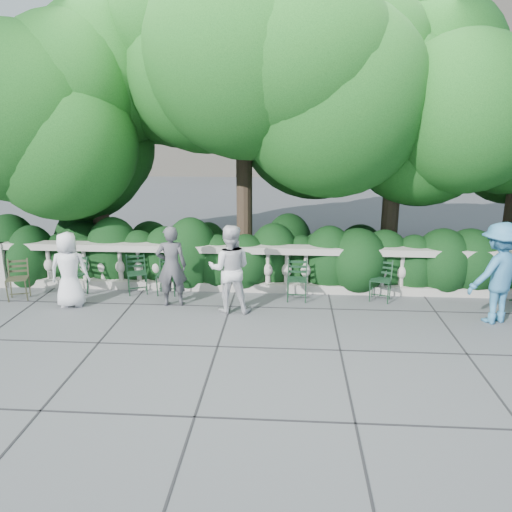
# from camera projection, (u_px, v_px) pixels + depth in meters

# --- Properties ---
(ground) EXTENTS (90.00, 90.00, 0.00)m
(ground) POSITION_uv_depth(u_px,v_px,m) (252.00, 323.00, 9.10)
(ground) COLOR #4A4D51
(ground) RESTS_ON ground
(balustrade) EXTENTS (12.00, 0.44, 1.00)m
(balustrade) POSITION_uv_depth(u_px,v_px,m) (259.00, 269.00, 10.70)
(balustrade) COLOR #9E998E
(balustrade) RESTS_ON ground
(shrub_hedge) EXTENTS (15.00, 2.60, 1.70)m
(shrub_hedge) POSITION_uv_depth(u_px,v_px,m) (262.00, 274.00, 11.99)
(shrub_hedge) COLOR black
(shrub_hedge) RESTS_ON ground
(tree_canopy) EXTENTS (15.04, 6.52, 6.78)m
(tree_canopy) POSITION_uv_depth(u_px,v_px,m) (294.00, 102.00, 11.06)
(tree_canopy) COLOR #3F3023
(tree_canopy) RESTS_ON ground
(chair_a) EXTENTS (0.59, 0.61, 0.84)m
(chair_a) POSITION_uv_depth(u_px,v_px,m) (71.00, 297.00, 10.44)
(chair_a) COLOR black
(chair_a) RESTS_ON ground
(chair_b) EXTENTS (0.58, 0.61, 0.84)m
(chair_b) POSITION_uv_depth(u_px,v_px,m) (139.00, 295.00, 10.53)
(chair_b) COLOR black
(chair_b) RESTS_ON ground
(chair_c) EXTENTS (0.45, 0.48, 0.84)m
(chair_c) POSITION_uv_depth(u_px,v_px,m) (166.00, 296.00, 10.47)
(chair_c) COLOR black
(chair_c) RESTS_ON ground
(chair_d) EXTENTS (0.46, 0.49, 0.84)m
(chair_d) POSITION_uv_depth(u_px,v_px,m) (296.00, 303.00, 10.12)
(chair_d) COLOR black
(chair_d) RESTS_ON ground
(chair_e) EXTENTS (0.57, 0.59, 0.84)m
(chair_e) POSITION_uv_depth(u_px,v_px,m) (378.00, 303.00, 10.10)
(chair_e) COLOR black
(chair_e) RESTS_ON ground
(chair_weathered) EXTENTS (0.56, 0.59, 0.84)m
(chair_weathered) POSITION_uv_depth(u_px,v_px,m) (18.00, 302.00, 10.17)
(chair_weathered) COLOR black
(chair_weathered) RESTS_ON ground
(person_businessman) EXTENTS (0.79, 0.56, 1.51)m
(person_businessman) POSITION_uv_depth(u_px,v_px,m) (69.00, 270.00, 9.75)
(person_businessman) COLOR white
(person_businessman) RESTS_ON ground
(person_woman_grey) EXTENTS (0.65, 0.49, 1.62)m
(person_woman_grey) POSITION_uv_depth(u_px,v_px,m) (172.00, 266.00, 9.79)
(person_woman_grey) COLOR #46464B
(person_woman_grey) RESTS_ON ground
(person_casual_man) EXTENTS (0.85, 0.67, 1.70)m
(person_casual_man) POSITION_uv_depth(u_px,v_px,m) (230.00, 269.00, 9.47)
(person_casual_man) COLOR silver
(person_casual_man) RESTS_ON ground
(person_older_blue) EXTENTS (1.38, 1.13, 1.86)m
(person_older_blue) POSITION_uv_depth(u_px,v_px,m) (498.00, 273.00, 8.96)
(person_older_blue) COLOR teal
(person_older_blue) RESTS_ON ground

